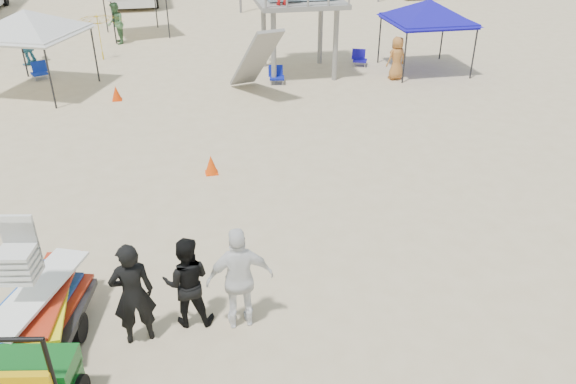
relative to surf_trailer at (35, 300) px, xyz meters
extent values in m
plane|color=beige|center=(3.97, -1.25, -0.83)|extent=(140.00, 140.00, 0.00)
cube|color=black|center=(0.02, 0.00, -0.36)|extent=(1.63, 2.09, 0.12)
cylinder|color=black|center=(-0.53, 0.00, -0.58)|extent=(0.29, 0.52, 0.49)
imported|color=black|center=(1.52, -0.30, 0.10)|extent=(0.73, 0.53, 1.85)
imported|color=black|center=(2.37, -0.05, 0.00)|extent=(0.89, 0.74, 1.66)
imported|color=white|center=(3.22, -0.30, 0.11)|extent=(1.11, 0.47, 1.88)
cylinder|color=gray|center=(6.32, 12.39, 0.49)|extent=(0.19, 0.19, 2.65)
cube|color=gray|center=(7.48, 13.55, 1.90)|extent=(3.25, 3.25, 0.17)
cylinder|color=black|center=(11.05, 11.43, 0.17)|extent=(0.06, 0.06, 1.99)
cube|color=#140FA5|center=(12.43, 12.81, 1.11)|extent=(2.98, 2.98, 0.18)
pyramid|color=silver|center=(-2.09, 13.35, 2.04)|extent=(4.14, 4.14, 0.80)
cube|color=silver|center=(-2.09, 13.35, 1.24)|extent=(4.14, 4.14, 0.18)
cylinder|color=black|center=(-0.04, 20.10, 0.19)|extent=(0.06, 0.06, 2.04)
imported|color=gold|center=(-0.13, 17.17, 0.13)|extent=(2.95, 2.94, 1.91)
cone|color=#FF4808|center=(3.27, 5.47, -0.58)|extent=(0.34, 0.34, 0.50)
cone|color=#E73B07|center=(0.63, 11.78, -0.58)|extent=(0.34, 0.34, 0.50)
cube|color=#0E289F|center=(-2.35, 14.87, -0.61)|extent=(0.70, 0.68, 0.06)
cube|color=#0E289F|center=(-2.35, 15.11, -0.41)|extent=(0.56, 0.38, 0.44)
cylinder|color=#B2B2B7|center=(-2.57, 14.67, -0.73)|extent=(0.03, 0.03, 0.20)
cube|color=#0D1A96|center=(6.39, 12.38, -0.61)|extent=(0.63, 0.59, 0.06)
cube|color=#0D1A96|center=(6.39, 12.62, -0.41)|extent=(0.56, 0.27, 0.44)
cylinder|color=#B2B2B7|center=(6.17, 12.18, -0.73)|extent=(0.03, 0.03, 0.20)
cube|color=#170FA4|center=(10.19, 13.94, -0.61)|extent=(0.70, 0.68, 0.06)
cube|color=#170FA4|center=(10.19, 14.18, -0.41)|extent=(0.56, 0.38, 0.44)
cylinder|color=#B2B2B7|center=(9.97, 13.74, -0.73)|extent=(0.03, 0.03, 0.20)
cylinder|color=black|center=(-0.28, 28.17, -0.43)|extent=(0.25, 0.80, 0.80)
cylinder|color=black|center=(8.72, 26.51, -0.43)|extent=(0.25, 0.80, 0.80)
imported|color=#487848|center=(0.34, 19.85, 0.10)|extent=(0.81, 0.98, 1.85)
imported|color=teal|center=(-3.11, 17.24, 0.08)|extent=(1.05, 1.76, 1.81)
imported|color=#BA7435|center=(10.93, 11.97, -0.03)|extent=(0.88, 0.68, 1.61)
camera|label=1|loc=(2.40, -7.60, 5.75)|focal=35.00mm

